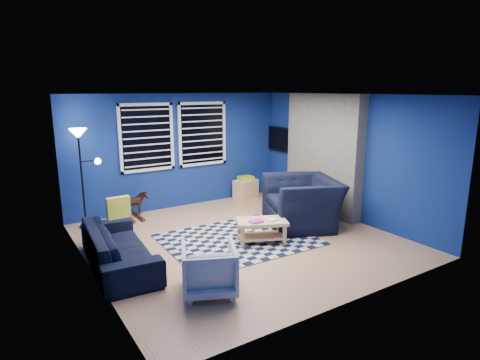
{
  "coord_description": "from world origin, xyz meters",
  "views": [
    {
      "loc": [
        -3.56,
        -5.59,
        2.6
      ],
      "look_at": [
        0.17,
        0.3,
        1.0
      ],
      "focal_mm": 30.0,
      "sensor_mm": 36.0,
      "label": 1
    }
  ],
  "objects_px": {
    "armchair_big": "(302,202)",
    "rocking_horse": "(133,204)",
    "sofa": "(119,247)",
    "cabinet": "(246,188)",
    "coffee_table": "(262,226)",
    "floor_lamp": "(80,147)",
    "tv": "(282,139)",
    "armchair_bent": "(209,269)"
  },
  "relations": [
    {
      "from": "armchair_bent",
      "to": "floor_lamp",
      "type": "xyz_separation_m",
      "value": [
        -0.79,
        3.49,
        1.23
      ]
    },
    {
      "from": "tv",
      "to": "rocking_horse",
      "type": "relative_size",
      "value": 1.76
    },
    {
      "from": "sofa",
      "to": "armchair_bent",
      "type": "xyz_separation_m",
      "value": [
        0.76,
        -1.43,
        0.02
      ]
    },
    {
      "from": "floor_lamp",
      "to": "armchair_bent",
      "type": "bearing_deg",
      "value": -77.26
    },
    {
      "from": "armchair_big",
      "to": "coffee_table",
      "type": "bearing_deg",
      "value": -53.65
    },
    {
      "from": "cabinet",
      "to": "armchair_bent",
      "type": "bearing_deg",
      "value": -144.34
    },
    {
      "from": "tv",
      "to": "armchair_big",
      "type": "relative_size",
      "value": 0.7
    },
    {
      "from": "armchair_bent",
      "to": "rocking_horse",
      "type": "xyz_separation_m",
      "value": [
        0.13,
        3.5,
        -0.01
      ]
    },
    {
      "from": "sofa",
      "to": "armchair_big",
      "type": "bearing_deg",
      "value": -86.52
    },
    {
      "from": "armchair_big",
      "to": "tv",
      "type": "bearing_deg",
      "value": 173.77
    },
    {
      "from": "tv",
      "to": "sofa",
      "type": "xyz_separation_m",
      "value": [
        -4.55,
        -1.92,
        -1.1
      ]
    },
    {
      "from": "tv",
      "to": "coffee_table",
      "type": "relative_size",
      "value": 1.03
    },
    {
      "from": "cabinet",
      "to": "coffee_table",
      "type": "bearing_deg",
      "value": -133.04
    },
    {
      "from": "rocking_horse",
      "to": "coffee_table",
      "type": "relative_size",
      "value": 0.58
    },
    {
      "from": "tv",
      "to": "coffee_table",
      "type": "xyz_separation_m",
      "value": [
        -2.21,
        -2.3,
        -1.11
      ]
    },
    {
      "from": "tv",
      "to": "armchair_bent",
      "type": "relative_size",
      "value": 1.42
    },
    {
      "from": "armchair_bent",
      "to": "floor_lamp",
      "type": "relative_size",
      "value": 0.37
    },
    {
      "from": "armchair_big",
      "to": "coffee_table",
      "type": "xyz_separation_m",
      "value": [
        -1.17,
        -0.31,
        -0.17
      ]
    },
    {
      "from": "armchair_bent",
      "to": "rocking_horse",
      "type": "bearing_deg",
      "value": -68.24
    },
    {
      "from": "sofa",
      "to": "coffee_table",
      "type": "bearing_deg",
      "value": -94.68
    },
    {
      "from": "rocking_horse",
      "to": "cabinet",
      "type": "bearing_deg",
      "value": -91.17
    },
    {
      "from": "sofa",
      "to": "floor_lamp",
      "type": "bearing_deg",
      "value": 5.35
    },
    {
      "from": "tv",
      "to": "rocking_horse",
      "type": "height_order",
      "value": "tv"
    },
    {
      "from": "coffee_table",
      "to": "floor_lamp",
      "type": "relative_size",
      "value": 0.52
    },
    {
      "from": "armchair_big",
      "to": "cabinet",
      "type": "height_order",
      "value": "armchair_big"
    },
    {
      "from": "sofa",
      "to": "rocking_horse",
      "type": "relative_size",
      "value": 3.64
    },
    {
      "from": "cabinet",
      "to": "floor_lamp",
      "type": "distance_m",
      "value": 3.93
    },
    {
      "from": "tv",
      "to": "armchair_big",
      "type": "distance_m",
      "value": 2.42
    },
    {
      "from": "armchair_big",
      "to": "rocking_horse",
      "type": "height_order",
      "value": "armchair_big"
    },
    {
      "from": "rocking_horse",
      "to": "tv",
      "type": "bearing_deg",
      "value": -95.53
    },
    {
      "from": "armchair_bent",
      "to": "rocking_horse",
      "type": "relative_size",
      "value": 1.24
    },
    {
      "from": "armchair_big",
      "to": "rocking_horse",
      "type": "relative_size",
      "value": 2.51
    },
    {
      "from": "armchair_big",
      "to": "cabinet",
      "type": "distance_m",
      "value": 2.25
    },
    {
      "from": "coffee_table",
      "to": "tv",
      "type": "bearing_deg",
      "value": 46.07
    },
    {
      "from": "rocking_horse",
      "to": "floor_lamp",
      "type": "distance_m",
      "value": 1.54
    },
    {
      "from": "sofa",
      "to": "floor_lamp",
      "type": "distance_m",
      "value": 2.41
    },
    {
      "from": "tv",
      "to": "sofa",
      "type": "relative_size",
      "value": 0.48
    },
    {
      "from": "rocking_horse",
      "to": "coffee_table",
      "type": "height_order",
      "value": "rocking_horse"
    },
    {
      "from": "armchair_big",
      "to": "cabinet",
      "type": "bearing_deg",
      "value": -162.85
    },
    {
      "from": "tv",
      "to": "sofa",
      "type": "distance_m",
      "value": 5.05
    },
    {
      "from": "sofa",
      "to": "armchair_big",
      "type": "xyz_separation_m",
      "value": [
        3.51,
        -0.07,
        0.16
      ]
    },
    {
      "from": "armchair_big",
      "to": "floor_lamp",
      "type": "bearing_deg",
      "value": -99.6
    }
  ]
}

